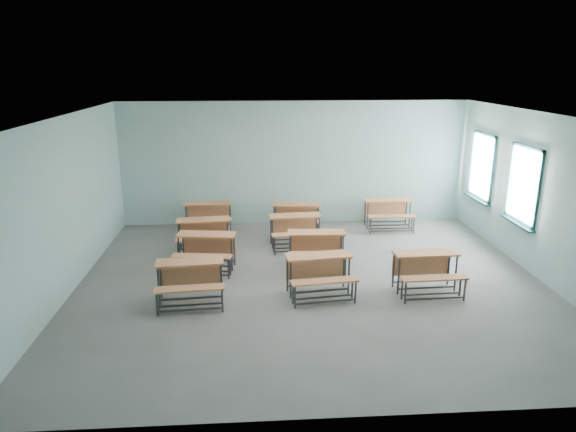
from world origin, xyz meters
name	(u,v)px	position (x,y,z in m)	size (l,w,h in m)	color
room	(317,202)	(0.08, 0.03, 1.60)	(9.04, 8.04, 3.24)	slate
desk_unit_r0c0	(190,276)	(-2.24, -0.72, 0.50)	(1.24, 0.88, 0.74)	#C67547
desk_unit_r0c1	(320,269)	(0.08, -0.57, 0.50)	(1.27, 0.93, 0.74)	#C67547
desk_unit_r0c2	(427,267)	(2.07, -0.56, 0.50)	(1.22, 0.84, 0.74)	#C67547
desk_unit_r1c0	(206,247)	(-2.09, 0.80, 0.50)	(1.28, 0.95, 0.74)	#C67547
desk_unit_r1c1	(317,244)	(0.19, 0.77, 0.50)	(1.22, 0.84, 0.74)	#C67547
desk_unit_r2c0	(204,231)	(-2.23, 1.85, 0.50)	(1.24, 0.88, 0.74)	#C67547
desk_unit_r2c1	(296,226)	(-0.14, 2.04, 0.50)	(1.25, 0.89, 0.74)	#C67547
desk_unit_r3c0	(208,213)	(-2.24, 3.29, 0.50)	(1.22, 0.85, 0.74)	#C67547
desk_unit_r3c1	(296,214)	(-0.05, 3.03, 0.50)	(1.27, 0.92, 0.74)	#C67547
desk_unit_r3c2	(389,210)	(2.36, 3.29, 0.50)	(1.20, 0.81, 0.74)	#C67547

